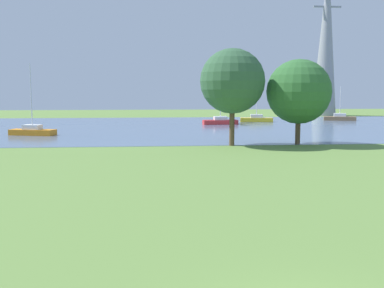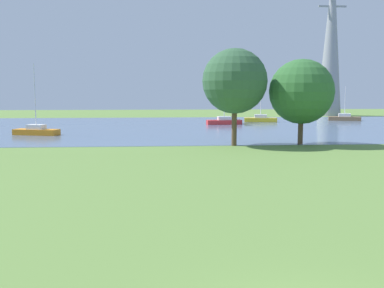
{
  "view_description": "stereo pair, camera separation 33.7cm",
  "coord_description": "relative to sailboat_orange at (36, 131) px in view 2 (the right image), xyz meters",
  "views": [
    {
      "loc": [
        -3.23,
        -7.62,
        4.73
      ],
      "look_at": [
        -1.09,
        16.55,
        1.8
      ],
      "focal_mm": 41.84,
      "sensor_mm": 36.0,
      "label": 1
    },
    {
      "loc": [
        -2.9,
        -7.65,
        4.73
      ],
      "look_at": [
        -1.09,
        16.55,
        1.8
      ],
      "focal_mm": 41.84,
      "sensor_mm": 36.0,
      "label": 2
    }
  ],
  "objects": [
    {
      "name": "sailboat_brown",
      "position": [
        41.85,
        19.45,
        -0.02
      ],
      "size": [
        5.03,
        2.99,
        5.32
      ],
      "color": "brown",
      "rests_on": "water_surface"
    },
    {
      "name": "electricity_pylon",
      "position": [
        44.64,
        33.26,
        13.84
      ],
      "size": [
        6.4,
        4.4,
        28.59
      ],
      "color": "gray",
      "rests_on": "ground"
    },
    {
      "name": "ground_plane",
      "position": [
        15.83,
        -18.57,
        -0.47
      ],
      "size": [
        160.0,
        160.0,
        0.0
      ],
      "primitive_type": "plane",
      "color": "olive"
    },
    {
      "name": "sailboat_red",
      "position": [
        21.99,
        13.18,
        -0.02
      ],
      "size": [
        4.9,
        1.86,
        5.25
      ],
      "color": "red",
      "rests_on": "water_surface"
    },
    {
      "name": "sailboat_orange",
      "position": [
        0.0,
        0.0,
        0.0
      ],
      "size": [
        5.03,
        2.79,
        7.44
      ],
      "color": "orange",
      "rests_on": "water_surface"
    },
    {
      "name": "tree_west_far",
      "position": [
        25.26,
        -10.24,
        4.13
      ],
      "size": [
        5.59,
        5.59,
        7.4
      ],
      "color": "brown",
      "rests_on": "ground"
    },
    {
      "name": "water_surface",
      "position": [
        15.83,
        9.43,
        -0.46
      ],
      "size": [
        140.0,
        40.0,
        0.02
      ],
      "primitive_type": "cube",
      "color": "slate",
      "rests_on": "ground"
    },
    {
      "name": "sailboat_yellow",
      "position": [
        28.12,
        17.52,
        -0.02
      ],
      "size": [
        4.99,
        2.32,
        5.73
      ],
      "color": "yellow",
      "rests_on": "water_surface"
    },
    {
      "name": "tree_east_far",
      "position": [
        19.37,
        -10.51,
        5.01
      ],
      "size": [
        5.51,
        5.51,
        8.25
      ],
      "color": "brown",
      "rests_on": "ground"
    }
  ]
}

